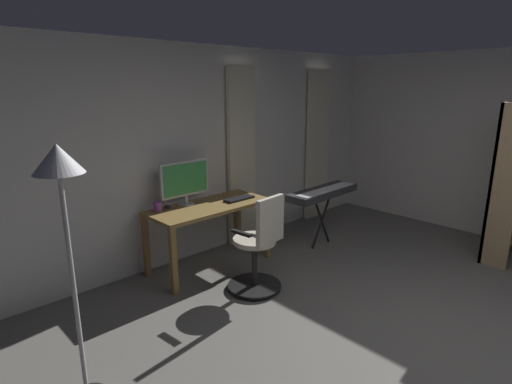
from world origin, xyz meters
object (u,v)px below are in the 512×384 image
Objects in this scene: office_chair at (259,247)px; mug_coffee at (157,207)px; computer_mouse at (168,207)px; floor_lamp at (63,199)px; bookshelf at (509,181)px; computer_monitor at (185,180)px; computer_keyboard at (239,199)px; desk at (209,214)px; piano_keyboard at (323,193)px.

office_chair is 1.19m from mug_coffee.
floor_lamp is (1.50, 1.32, 0.65)m from computer_mouse.
floor_lamp is at bearing 43.77° from mug_coffee.
computer_monitor is at bearing -39.52° from bookshelf.
floor_lamp is at bearing -13.63° from bookshelf.
mug_coffee is at bearing -16.03° from computer_keyboard.
desk is 0.47m from computer_monitor.
computer_monitor is 6.28× the size of computer_mouse.
computer_keyboard is 0.98m from mug_coffee.
computer_keyboard is at bearing -23.50° from piano_keyboard.
computer_mouse is at bearing -37.61° from bookshelf.
computer_monitor is at bearing -47.74° from desk.
desk is at bearing 152.58° from computer_mouse.
computer_keyboard is (-0.57, 0.27, -0.27)m from computer_monitor.
computer_mouse is at bearing -19.95° from computer_keyboard.
computer_keyboard is 0.85m from computer_mouse.
bookshelf is at bearing 141.08° from desk.
mug_coffee is 0.12× the size of piano_keyboard.
office_chair is 7.60× the size of mug_coffee.
computer_monitor is 2.20m from floor_lamp.
computer_mouse is 0.05× the size of bookshelf.
computer_mouse is (0.40, -1.04, 0.29)m from office_chair.
bookshelf is (-2.39, 2.17, 0.19)m from computer_keyboard.
floor_lamp is (4.69, -1.14, 0.46)m from bookshelf.
piano_keyboard is at bearing 6.36° from office_chair.
bookshelf reaches higher than computer_monitor.
mug_coffee is 1.98m from floor_lamp.
desk is 0.60m from mug_coffee.
computer_monitor is 4.63× the size of mug_coffee.
mug_coffee is 4.13m from bookshelf.
computer_monitor is 0.55× the size of piano_keyboard.
mug_coffee is at bearing -136.23° from floor_lamp.
desk is 1.54m from piano_keyboard.
floor_lamp is at bearing 37.03° from computer_monitor.
bookshelf is (-2.79, 1.42, 0.47)m from office_chair.
computer_keyboard is at bearing 163.97° from mug_coffee.
mug_coffee is (0.55, -0.19, 0.15)m from desk.
computer_monitor reaches higher than mug_coffee.
floor_lamp is at bearing 41.48° from computer_mouse.
computer_mouse reaches higher than desk.
mug_coffee reaches higher than piano_keyboard.
computer_keyboard is 3.23m from bookshelf.
office_chair reaches higher than computer_keyboard.
computer_keyboard is at bearing -42.20° from bookshelf.
computer_monitor is (0.18, -0.19, 0.39)m from desk.
floor_lamp is (1.36, 1.30, 0.62)m from mug_coffee.
mug_coffee reaches higher than desk.
computer_monitor reaches higher than computer_mouse.
piano_keyboard is (-1.06, 0.43, -0.05)m from computer_keyboard.
mug_coffee is at bearing -36.22° from bookshelf.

